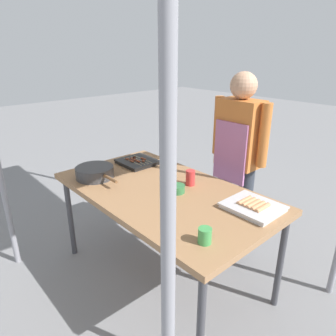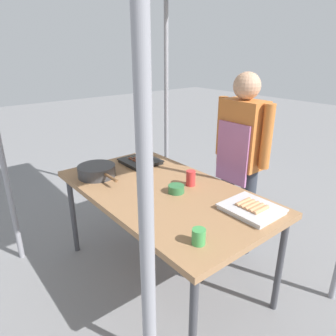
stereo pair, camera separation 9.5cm
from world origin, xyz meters
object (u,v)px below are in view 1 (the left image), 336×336
Objects in this scene: cooking_wok at (95,172)px; vendor_woman at (238,151)px; tray_meat_skewers at (137,162)px; drink_cup_by_wok at (205,236)px; tray_grilled_sausages at (253,207)px; stall_table at (163,196)px; drink_cup_near_edge at (190,178)px; condiment_bowl at (177,189)px.

vendor_woman reaches higher than cooking_wok.
drink_cup_by_wok reaches higher than tray_meat_skewers.
tray_grilled_sausages is 0.73m from vendor_woman.
stall_table is 1.05× the size of vendor_woman.
tray_grilled_sausages reaches higher than tray_meat_skewers.
drink_cup_near_edge is 1.32× the size of drink_cup_by_wok.
stall_table is 0.64m from tray_grilled_sausages.
tray_meat_skewers is 1.25m from drink_cup_by_wok.
drink_cup_near_edge is at bearing 140.18° from drink_cup_by_wok.
stall_table is at bearing -158.85° from tray_grilled_sausages.
vendor_woman is (0.59, 0.99, 0.10)m from cooking_wok.
cooking_wok is (0.03, -0.43, 0.03)m from tray_meat_skewers.
drink_cup_by_wok is at bearing -29.84° from condiment_bowl.
tray_meat_skewers is 0.43m from cooking_wok.
cooking_wok reaches higher than drink_cup_by_wok.
cooking_wok reaches higher than stall_table.
condiment_bowl is (0.64, -0.14, 0.01)m from tray_meat_skewers.
condiment_bowl is (0.10, 0.04, 0.08)m from stall_table.
tray_grilled_sausages is 0.73× the size of cooking_wok.
drink_cup_by_wok reaches higher than tray_grilled_sausages.
tray_grilled_sausages is 0.52m from drink_cup_near_edge.
vendor_woman is at bearing 91.10° from condiment_bowl.
vendor_woman is at bearing 58.94° from cooking_wok.
drink_cup_near_edge is (0.58, 0.45, 0.01)m from cooking_wok.
drink_cup_by_wok reaches higher than stall_table.
drink_cup_near_edge is (-0.03, 0.16, 0.03)m from condiment_bowl.
condiment_bowl is at bearing 91.10° from vendor_woman.
vendor_woman is at bearing 41.90° from tray_meat_skewers.
drink_cup_by_wok reaches higher than condiment_bowl.
tray_grilled_sausages is 2.94× the size of drink_cup_near_edge.
tray_grilled_sausages is 1.20m from cooking_wok.
drink_cup_by_wok is (0.04, -0.49, 0.02)m from tray_grilled_sausages.
drink_cup_by_wok is 1.14m from vendor_woman.
condiment_bowl is at bearing -159.42° from tray_grilled_sausages.
tray_meat_skewers is 2.75× the size of drink_cup_near_edge.
tray_grilled_sausages is at bearing 23.31° from cooking_wok.
tray_meat_skewers is 3.63× the size of drink_cup_by_wok.
drink_cup_near_edge is at bearing 2.02° from tray_meat_skewers.
tray_meat_skewers is at bearing 167.89° from condiment_bowl.
drink_cup_near_edge reaches higher than cooking_wok.
stall_table is 0.57m from cooking_wok.
condiment_bowl is 0.07× the size of vendor_woman.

